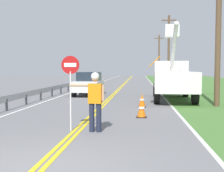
{
  "coord_description": "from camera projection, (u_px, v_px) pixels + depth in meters",
  "views": [
    {
      "loc": [
        1.92,
        -5.07,
        1.93
      ],
      "look_at": [
        0.76,
        6.93,
        1.2
      ],
      "focal_mm": 45.43,
      "sensor_mm": 36.0,
      "label": 1
    }
  ],
  "objects": [
    {
      "name": "ground_plane",
      "position": [
        37.0,
        171.0,
        5.33
      ],
      "size": [
        160.0,
        160.0,
        0.0
      ],
      "primitive_type": "plane",
      "color": "slate"
    },
    {
      "name": "centerline_yellow_left",
      "position": [
        116.0,
        91.0,
        25.21
      ],
      "size": [
        0.11,
        110.0,
        0.01
      ],
      "primitive_type": "cube",
      "color": "yellow",
      "rests_on": "ground"
    },
    {
      "name": "centerline_yellow_right",
      "position": [
        118.0,
        91.0,
        25.2
      ],
      "size": [
        0.11,
        110.0,
        0.01
      ],
      "primitive_type": "cube",
      "color": "yellow",
      "rests_on": "ground"
    },
    {
      "name": "edge_line_right",
      "position": [
        158.0,
        91.0,
        24.86
      ],
      "size": [
        0.12,
        110.0,
        0.01
      ],
      "primitive_type": "cube",
      "color": "silver",
      "rests_on": "ground"
    },
    {
      "name": "edge_line_left",
      "position": [
        78.0,
        90.0,
        25.55
      ],
      "size": [
        0.12,
        110.0,
        0.01
      ],
      "primitive_type": "cube",
      "color": "silver",
      "rests_on": "ground"
    },
    {
      "name": "flagger_worker",
      "position": [
        95.0,
        98.0,
        8.63
      ],
      "size": [
        1.09,
        0.27,
        1.83
      ],
      "color": "#1E2338",
      "rests_on": "ground"
    },
    {
      "name": "stop_sign_paddle",
      "position": [
        70.0,
        76.0,
        8.71
      ],
      "size": [
        0.56,
        0.04,
        2.33
      ],
      "color": "silver",
      "rests_on": "ground"
    },
    {
      "name": "utility_bucket_truck",
      "position": [
        172.0,
        77.0,
        17.95
      ],
      "size": [
        2.91,
        6.89,
        4.83
      ],
      "color": "white",
      "rests_on": "ground"
    },
    {
      "name": "oncoming_sedan_nearest",
      "position": [
        89.0,
        84.0,
        20.79
      ],
      "size": [
        1.95,
        4.12,
        1.7
      ],
      "color": "silver",
      "rests_on": "ground"
    },
    {
      "name": "utility_pole_near",
      "position": [
        219.0,
        20.0,
        14.35
      ],
      "size": [
        1.8,
        0.28,
        8.41
      ],
      "color": "brown",
      "rests_on": "ground"
    },
    {
      "name": "utility_pole_mid",
      "position": [
        169.0,
        49.0,
        35.38
      ],
      "size": [
        1.8,
        0.28,
        8.58
      ],
      "color": "brown",
      "rests_on": "ground"
    },
    {
      "name": "utility_pole_far",
      "position": [
        159.0,
        56.0,
        52.87
      ],
      "size": [
        1.8,
        0.28,
        8.24
      ],
      "color": "brown",
      "rests_on": "ground"
    },
    {
      "name": "traffic_cone_lead",
      "position": [
        142.0,
        109.0,
        11.25
      ],
      "size": [
        0.4,
        0.4,
        0.7
      ],
      "color": "orange",
      "rests_on": "ground"
    },
    {
      "name": "traffic_cone_mid",
      "position": [
        142.0,
        101.0,
        14.28
      ],
      "size": [
        0.4,
        0.4,
        0.7
      ],
      "color": "orange",
      "rests_on": "ground"
    },
    {
      "name": "guardrail_left_shoulder",
      "position": [
        57.0,
        88.0,
        21.04
      ],
      "size": [
        0.1,
        32.0,
        0.71
      ],
      "color": "#9EA0A3",
      "rests_on": "ground"
    }
  ]
}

